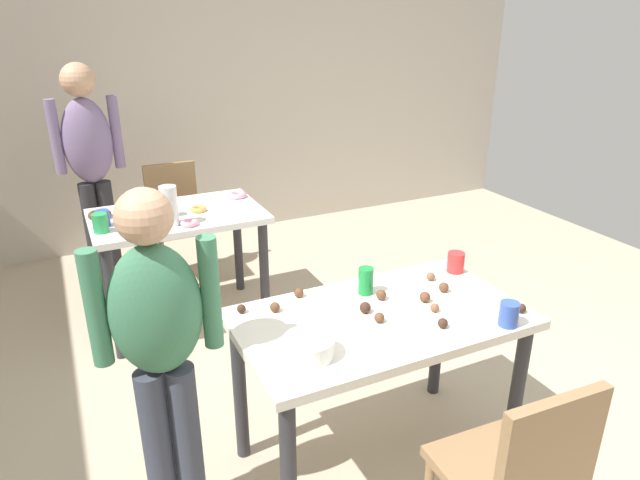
% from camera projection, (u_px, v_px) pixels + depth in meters
% --- Properties ---
extents(ground_plane, '(6.40, 6.40, 0.00)m').
position_uv_depth(ground_plane, '(403.00, 453.00, 2.60)').
color(ground_plane, tan).
extents(wall_back, '(6.40, 0.10, 2.60)m').
position_uv_depth(wall_back, '(203.00, 89.00, 4.78)').
color(wall_back, '#BCB2A3').
rests_on(wall_back, ground_plane).
extents(dining_table_near, '(1.19, 0.68, 0.75)m').
position_uv_depth(dining_table_near, '(380.00, 338.00, 2.35)').
color(dining_table_near, silver).
rests_on(dining_table_near, ground_plane).
extents(dining_table_far, '(1.04, 0.67, 0.75)m').
position_uv_depth(dining_table_far, '(179.00, 231.00, 3.51)').
color(dining_table_far, white).
rests_on(dining_table_far, ground_plane).
extents(chair_near_table, '(0.42, 0.42, 0.87)m').
position_uv_depth(chair_near_table, '(519.00, 473.00, 1.84)').
color(chair_near_table, olive).
rests_on(chair_near_table, ground_plane).
extents(chair_far_table, '(0.40, 0.40, 0.87)m').
position_uv_depth(chair_far_table, '(176.00, 215.00, 4.19)').
color(chair_far_table, olive).
rests_on(chair_far_table, ground_plane).
extents(person_girl_near, '(0.46, 0.24, 1.39)m').
position_uv_depth(person_girl_near, '(160.00, 342.00, 1.98)').
color(person_girl_near, '#383D4C').
rests_on(person_girl_near, ground_plane).
extents(person_adult_far, '(0.45, 0.22, 1.61)m').
position_uv_depth(person_adult_far, '(90.00, 160.00, 3.80)').
color(person_adult_far, '#28282D').
rests_on(person_adult_far, ground_plane).
extents(mixing_bowl, '(0.19, 0.19, 0.07)m').
position_uv_depth(mixing_bowl, '(309.00, 347.00, 2.02)').
color(mixing_bowl, white).
rests_on(mixing_bowl, dining_table_near).
extents(soda_can, '(0.07, 0.07, 0.12)m').
position_uv_depth(soda_can, '(366.00, 281.00, 2.46)').
color(soda_can, '#198438').
rests_on(soda_can, dining_table_near).
extents(fork_near, '(0.17, 0.02, 0.01)m').
position_uv_depth(fork_near, '(473.00, 326.00, 2.21)').
color(fork_near, silver).
rests_on(fork_near, dining_table_near).
extents(cup_near_0, '(0.08, 0.08, 0.10)m').
position_uv_depth(cup_near_0, '(456.00, 262.00, 2.67)').
color(cup_near_0, red).
rests_on(cup_near_0, dining_table_near).
extents(cup_near_1, '(0.08, 0.08, 0.10)m').
position_uv_depth(cup_near_1, '(509.00, 314.00, 2.21)').
color(cup_near_1, '#3351B2').
rests_on(cup_near_1, dining_table_near).
extents(cake_ball_0, '(0.04, 0.04, 0.04)m').
position_uv_depth(cake_ball_0, '(435.00, 308.00, 2.32)').
color(cake_ball_0, brown).
rests_on(cake_ball_0, dining_table_near).
extents(cake_ball_1, '(0.04, 0.04, 0.04)m').
position_uv_depth(cake_ball_1, '(241.00, 309.00, 2.31)').
color(cake_ball_1, '#3D2319').
rests_on(cake_ball_1, dining_table_near).
extents(cake_ball_2, '(0.04, 0.04, 0.04)m').
position_uv_depth(cake_ball_2, '(299.00, 293.00, 2.44)').
color(cake_ball_2, brown).
rests_on(cake_ball_2, dining_table_near).
extents(cake_ball_3, '(0.04, 0.04, 0.04)m').
position_uv_depth(cake_ball_3, '(521.00, 308.00, 2.31)').
color(cake_ball_3, '#3D2319').
rests_on(cake_ball_3, dining_table_near).
extents(cake_ball_4, '(0.04, 0.04, 0.04)m').
position_uv_depth(cake_ball_4, '(443.00, 323.00, 2.20)').
color(cake_ball_4, '#3D2319').
rests_on(cake_ball_4, dining_table_near).
extents(cake_ball_5, '(0.05, 0.05, 0.05)m').
position_uv_depth(cake_ball_5, '(365.00, 308.00, 2.31)').
color(cake_ball_5, '#3D2319').
rests_on(cake_ball_5, dining_table_near).
extents(cake_ball_6, '(0.05, 0.05, 0.05)m').
position_uv_depth(cake_ball_6, '(425.00, 297.00, 2.40)').
color(cake_ball_6, brown).
rests_on(cake_ball_6, dining_table_near).
extents(cake_ball_7, '(0.04, 0.04, 0.04)m').
position_uv_depth(cake_ball_7, '(444.00, 287.00, 2.49)').
color(cake_ball_7, brown).
rests_on(cake_ball_7, dining_table_near).
extents(cake_ball_8, '(0.04, 0.04, 0.04)m').
position_uv_depth(cake_ball_8, '(381.00, 295.00, 2.42)').
color(cake_ball_8, brown).
rests_on(cake_ball_8, dining_table_near).
extents(cake_ball_9, '(0.04, 0.04, 0.04)m').
position_uv_depth(cake_ball_9, '(431.00, 276.00, 2.59)').
color(cake_ball_9, brown).
rests_on(cake_ball_9, dining_table_near).
extents(cake_ball_10, '(0.04, 0.04, 0.04)m').
position_uv_depth(cake_ball_10, '(275.00, 307.00, 2.32)').
color(cake_ball_10, brown).
rests_on(cake_ball_10, dining_table_near).
extents(cake_ball_11, '(0.04, 0.04, 0.04)m').
position_uv_depth(cake_ball_11, '(379.00, 318.00, 2.24)').
color(cake_ball_11, brown).
rests_on(cake_ball_11, dining_table_near).
extents(pitcher_far, '(0.10, 0.10, 0.23)m').
position_uv_depth(pitcher_far, '(169.00, 206.00, 3.23)').
color(pitcher_far, white).
rests_on(pitcher_far, dining_table_far).
extents(cup_far_0, '(0.07, 0.07, 0.10)m').
position_uv_depth(cup_far_0, '(142.00, 225.00, 3.14)').
color(cup_far_0, red).
rests_on(cup_far_0, dining_table_far).
extents(cup_far_1, '(0.07, 0.07, 0.09)m').
position_uv_depth(cup_far_1, '(171.00, 209.00, 3.41)').
color(cup_far_1, green).
rests_on(cup_far_1, dining_table_far).
extents(cup_far_2, '(0.08, 0.08, 0.11)m').
position_uv_depth(cup_far_2, '(100.00, 223.00, 3.15)').
color(cup_far_2, green).
rests_on(cup_far_2, dining_table_far).
extents(cup_far_3, '(0.08, 0.08, 0.10)m').
position_uv_depth(cup_far_3, '(103.00, 218.00, 3.24)').
color(cup_far_3, '#3351B2').
rests_on(cup_far_3, dining_table_far).
extents(donut_far_0, '(0.10, 0.10, 0.03)m').
position_uv_depth(donut_far_0, '(198.00, 209.00, 3.49)').
color(donut_far_0, gold).
rests_on(donut_far_0, dining_table_far).
extents(donut_far_1, '(0.14, 0.14, 0.04)m').
position_uv_depth(donut_far_1, '(100.00, 215.00, 3.38)').
color(donut_far_1, brown).
rests_on(donut_far_1, dining_table_far).
extents(donut_far_2, '(0.12, 0.12, 0.04)m').
position_uv_depth(donut_far_2, '(135.00, 223.00, 3.26)').
color(donut_far_2, brown).
rests_on(donut_far_2, dining_table_far).
extents(donut_far_3, '(0.12, 0.12, 0.04)m').
position_uv_depth(donut_far_3, '(237.00, 195.00, 3.76)').
color(donut_far_3, pink).
rests_on(donut_far_3, dining_table_far).
extents(donut_far_4, '(0.10, 0.10, 0.03)m').
position_uv_depth(donut_far_4, '(189.00, 223.00, 3.26)').
color(donut_far_4, pink).
rests_on(donut_far_4, dining_table_far).
extents(donut_far_5, '(0.12, 0.12, 0.04)m').
position_uv_depth(donut_far_5, '(155.00, 204.00, 3.58)').
color(donut_far_5, brown).
rests_on(donut_far_5, dining_table_far).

